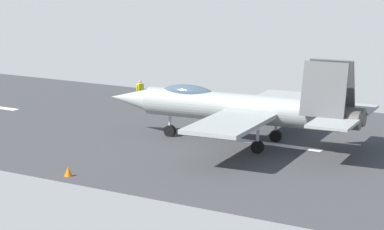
{
  "coord_description": "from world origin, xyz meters",
  "views": [
    {
      "loc": [
        -19.25,
        42.41,
        11.4
      ],
      "look_at": [
        3.66,
        3.94,
        2.2
      ],
      "focal_mm": 72.03,
      "sensor_mm": 36.0,
      "label": 1
    }
  ],
  "objects": [
    {
      "name": "crew_person",
      "position": [
        16.04,
        -8.57,
        0.78
      ],
      "size": [
        0.42,
        0.66,
        1.57
      ],
      "color": "#1E2338",
      "rests_on": "ground"
    },
    {
      "name": "marker_cone_mid",
      "position": [
        6.48,
        12.01,
        0.28
      ],
      "size": [
        0.44,
        0.44,
        0.55
      ],
      "primitive_type": "cone",
      "color": "orange",
      "rests_on": "ground"
    },
    {
      "name": "ground_plane",
      "position": [
        0.0,
        0.0,
        0.0
      ],
      "size": [
        400.0,
        400.0,
        0.0
      ],
      "primitive_type": "plane",
      "color": "gray"
    },
    {
      "name": "fighter_jet",
      "position": [
        1.89,
        1.0,
        2.36
      ],
      "size": [
        17.27,
        14.52,
        5.56
      ],
      "color": "#959995",
      "rests_on": "ground"
    },
    {
      "name": "runway_strip",
      "position": [
        -0.02,
        0.0,
        0.01
      ],
      "size": [
        240.0,
        26.0,
        0.02
      ],
      "color": "#3B3C3E",
      "rests_on": "ground"
    }
  ]
}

